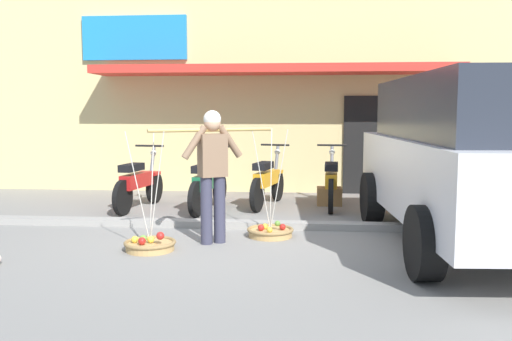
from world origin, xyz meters
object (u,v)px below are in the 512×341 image
at_px(fruit_vendor, 213,167).
at_px(motorcycle_nearest_shop, 138,183).
at_px(motorcycle_second_in_row, 208,184).
at_px(parked_truck, 473,156).
at_px(fruit_basket_right_side, 150,244).
at_px(wooden_crate, 329,196).
at_px(motorcycle_end_of_row, 331,182).
at_px(motorcycle_third_in_row, 267,181).
at_px(fruit_basket_left_side, 270,231).

distance_m(fruit_vendor, motorcycle_nearest_shop, 2.91).
height_order(motorcycle_second_in_row, parked_truck, parked_truck).
bearing_deg(parked_truck, motorcycle_nearest_shop, 155.90).
bearing_deg(motorcycle_nearest_shop, fruit_vendor, -53.89).
xyz_separation_m(motorcycle_second_in_row, parked_truck, (3.69, -2.16, 0.68)).
distance_m(fruit_basket_right_side, wooden_crate, 4.18).
distance_m(motorcycle_nearest_shop, motorcycle_end_of_row, 3.35).
bearing_deg(fruit_vendor, motorcycle_end_of_row, 59.70).
height_order(motorcycle_nearest_shop, motorcycle_third_in_row, same).
xyz_separation_m(fruit_basket_left_side, motorcycle_end_of_row, (0.92, 2.36, 0.38)).
height_order(fruit_basket_right_side, motorcycle_nearest_shop, fruit_basket_right_side).
bearing_deg(fruit_basket_left_side, fruit_basket_right_side, -148.61).
relative_size(fruit_basket_left_side, motorcycle_second_in_row, 0.80).
relative_size(motorcycle_end_of_row, wooden_crate, 4.14).
distance_m(motorcycle_end_of_row, parked_truck, 3.18).
relative_size(fruit_basket_left_side, wooden_crate, 3.30).
distance_m(fruit_vendor, motorcycle_end_of_row, 3.27).
bearing_deg(wooden_crate, fruit_basket_left_side, -109.08).
bearing_deg(fruit_basket_left_side, motorcycle_end_of_row, 68.64).
xyz_separation_m(fruit_basket_left_side, motorcycle_third_in_row, (-0.20, 2.36, 0.38)).
bearing_deg(motorcycle_nearest_shop, fruit_basket_right_side, -70.36).
height_order(fruit_vendor, parked_truck, parked_truck).
distance_m(motorcycle_third_in_row, motorcycle_end_of_row, 1.12).
height_order(fruit_basket_left_side, motorcycle_second_in_row, fruit_basket_left_side).
height_order(motorcycle_third_in_row, wooden_crate, motorcycle_third_in_row).
distance_m(fruit_basket_left_side, fruit_basket_right_side, 1.66).
distance_m(motorcycle_end_of_row, wooden_crate, 0.39).
relative_size(fruit_vendor, parked_truck, 0.35).
bearing_deg(fruit_basket_left_side, motorcycle_second_in_row, 122.51).
distance_m(fruit_vendor, motorcycle_third_in_row, 2.89).
bearing_deg(motorcycle_third_in_row, wooden_crate, 12.59).
xyz_separation_m(fruit_basket_right_side, motorcycle_second_in_row, (0.24, 2.71, 0.38)).
bearing_deg(motorcycle_third_in_row, motorcycle_second_in_row, -152.02).
distance_m(motorcycle_nearest_shop, motorcycle_third_in_row, 2.24).
bearing_deg(fruit_vendor, parked_truck, 2.08).
xyz_separation_m(motorcycle_end_of_row, wooden_crate, (-0.02, 0.25, -0.29)).
distance_m(fruit_vendor, fruit_basket_left_side, 1.22).
distance_m(fruit_basket_right_side, motorcycle_nearest_shop, 2.94).
height_order(fruit_basket_right_side, motorcycle_end_of_row, fruit_basket_right_side).
bearing_deg(wooden_crate, motorcycle_nearest_shop, -167.58).
distance_m(fruit_basket_left_side, motorcycle_third_in_row, 2.40).
distance_m(fruit_basket_right_side, motorcycle_third_in_row, 3.47).
bearing_deg(wooden_crate, fruit_basket_right_side, -123.70).
relative_size(fruit_basket_left_side, parked_truck, 0.30).
relative_size(fruit_vendor, motorcycle_end_of_row, 0.93).
distance_m(fruit_vendor, fruit_basket_right_side, 1.22).
height_order(fruit_vendor, motorcycle_second_in_row, fruit_vendor).
xyz_separation_m(fruit_basket_left_side, motorcycle_second_in_row, (-1.18, 1.85, 0.38)).
bearing_deg(fruit_basket_right_side, fruit_basket_left_side, 31.39).
height_order(motorcycle_nearest_shop, parked_truck, parked_truck).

